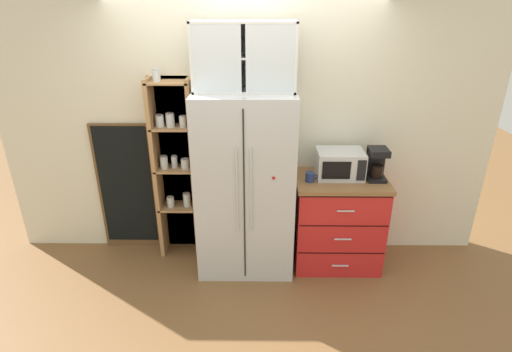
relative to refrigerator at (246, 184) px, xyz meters
The scene contains 13 objects.
ground_plane 0.89m from the refrigerator, 90.00° to the right, with size 10.59×10.59×0.00m, color brown.
wall_back_cream 0.54m from the refrigerator, 90.00° to the left, with size 4.90×0.10×2.55m, color silver.
refrigerator is the anchor object (origin of this frame).
pantry_shelf_column 0.75m from the refrigerator, 159.96° to the left, with size 0.46×0.28×1.94m.
counter_cabinet 1.00m from the refrigerator, ahead, with size 0.87×0.61×0.94m.
microwave 0.92m from the refrigerator, ahead, with size 0.44×0.33×0.26m.
coffee_maker 1.25m from the refrigerator, ahead, with size 0.17×0.20×0.31m.
mug_navy 0.61m from the refrigerator, ahead, with size 0.12×0.08×0.09m.
mug_red 0.92m from the refrigerator, ahead, with size 0.12×0.08×0.09m.
bottle_amber 0.94m from the refrigerator, ahead, with size 0.06×0.06×0.24m.
bottle_clear 0.93m from the refrigerator, ahead, with size 0.06×0.06×0.24m.
upper_cabinet 1.17m from the refrigerator, 90.00° to the left, with size 0.87×0.32×0.57m.
chalkboard_menu 1.30m from the refrigerator, 166.53° to the left, with size 0.60×0.04×1.39m.
Camera 1 is at (0.14, -3.41, 2.48)m, focal length 27.92 mm.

